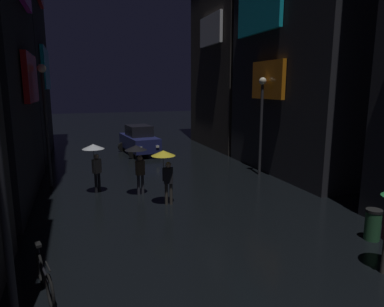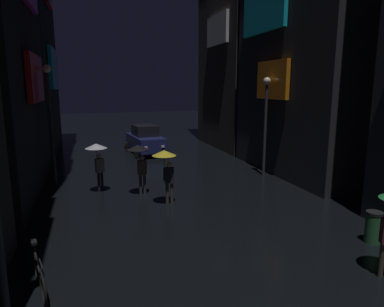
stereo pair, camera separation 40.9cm
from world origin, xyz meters
TOP-DOWN VIEW (x-y plane):
  - pedestrian_midstreet_centre_clear at (-3.12, 12.60)m, footprint 0.90×0.90m
  - pedestrian_midstreet_left_yellow at (-0.70, 10.23)m, footprint 0.90×0.90m
  - pedestrian_near_crossing_black at (-1.48, 11.74)m, footprint 0.90×0.90m
  - bicycle_parked_at_storefront at (-4.60, 5.51)m, footprint 0.51×1.78m
  - car_distant at (0.18, 20.70)m, footprint 2.58×4.30m
  - streetlamp_right_far at (5.00, 13.13)m, footprint 0.36×0.36m
  - streetlamp_left_far at (-5.00, 14.34)m, footprint 0.36×0.36m
  - trash_bin at (4.30, 5.33)m, footprint 0.46×0.46m

SIDE VIEW (x-z plane):
  - bicycle_parked_at_storefront at x=-4.60m, z-range -0.09..0.87m
  - trash_bin at x=4.30m, z-range 0.00..0.93m
  - car_distant at x=0.18m, z-range -0.03..1.89m
  - pedestrian_midstreet_centre_clear at x=-3.12m, z-range 0.61..2.73m
  - pedestrian_midstreet_left_yellow at x=-0.70m, z-range 0.61..2.73m
  - pedestrian_near_crossing_black at x=-1.48m, z-range 0.61..2.73m
  - streetlamp_right_far at x=5.00m, z-range 0.66..5.56m
  - streetlamp_left_far at x=-5.00m, z-range 0.69..6.07m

